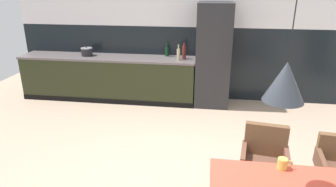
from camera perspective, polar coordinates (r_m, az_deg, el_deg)
The scene contains 11 objects.
ground_plane at distance 3.72m, azimuth 3.25°, elevation -17.31°, with size 9.59×9.59×0.00m, color tan.
back_wall_splashback_dark at distance 6.16m, azimuth 5.93°, elevation 5.76°, with size 7.38×0.12×1.45m, color black.
kitchen_counter at distance 6.22m, azimuth -11.16°, elevation 2.94°, with size 3.50×0.63×0.88m.
refrigerator_column at distance 5.75m, azimuth 8.57°, elevation 7.07°, with size 0.64×0.60×1.93m, color #232326.
armchair_head_of_table at distance 3.48m, azimuth 17.82°, elevation -10.88°, with size 0.55×0.53×0.82m.
mug_tall_blue at distance 2.89m, azimuth 20.91°, elevation -12.31°, with size 0.13×0.08×0.10m.
cooking_pot at distance 6.26m, azimuth -15.13°, elevation 7.65°, with size 0.22×0.22×0.18m.
bottle_spice_small at distance 6.01m, azimuth -0.20°, elevation 8.05°, with size 0.07×0.07×0.27m.
bottle_vinegar_dark at distance 5.79m, azimuth 3.05°, elevation 7.84°, with size 0.07×0.07×0.30m.
bottle_oil_tall at distance 5.71m, azimuth 2.00°, elevation 7.48°, with size 0.06×0.06×0.29m.
pendant_lamp_over_table_near at distance 2.25m, azimuth 21.30°, elevation 2.14°, with size 0.29×0.29×1.37m.
Camera 1 is at (0.22, -2.93, 2.28)m, focal length 32.19 mm.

